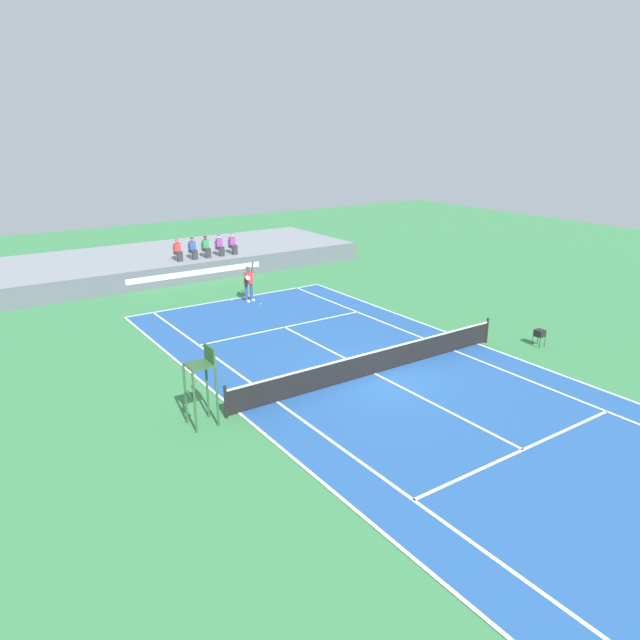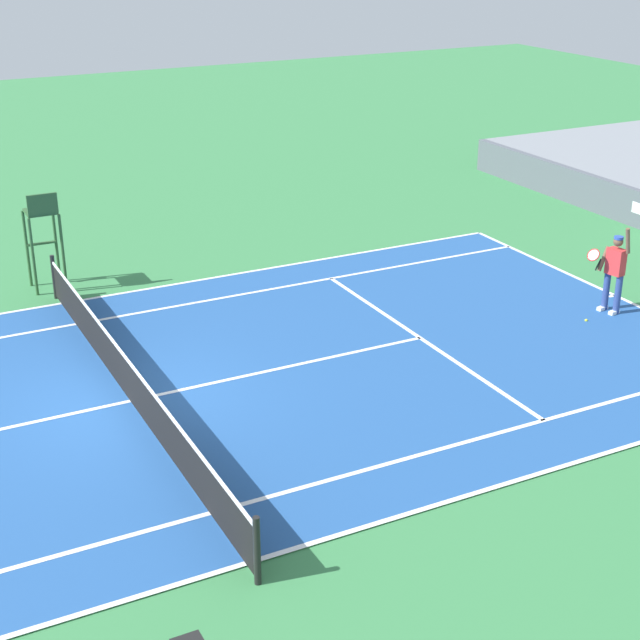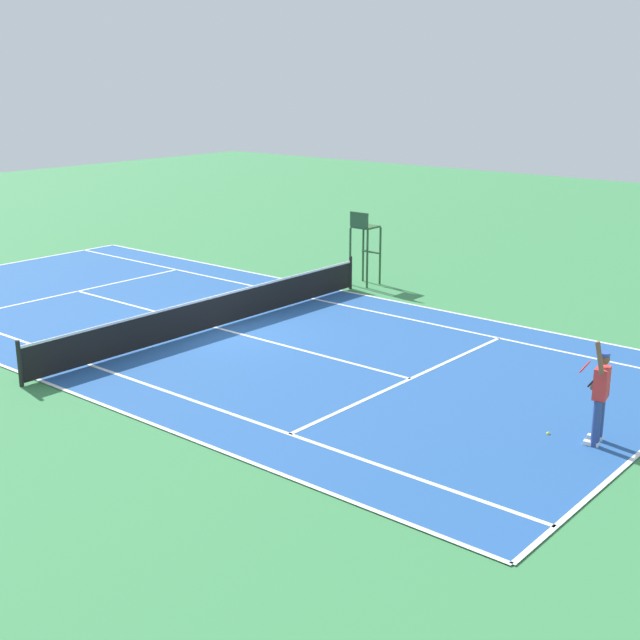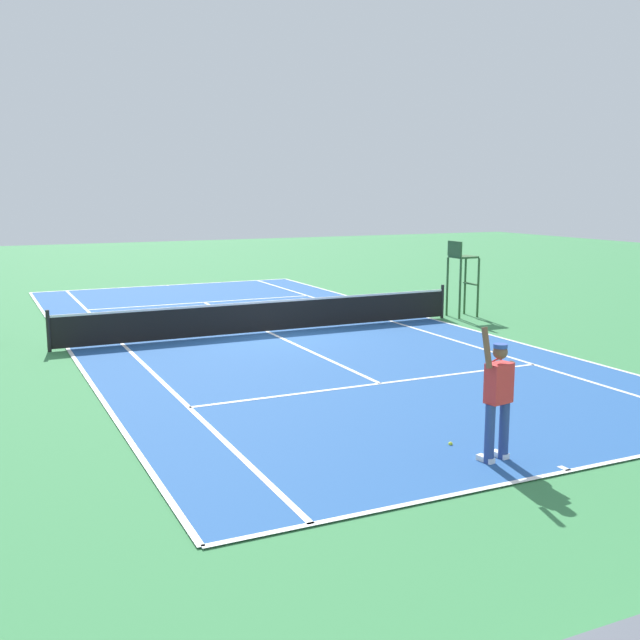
{
  "view_description": "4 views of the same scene",
  "coord_description": "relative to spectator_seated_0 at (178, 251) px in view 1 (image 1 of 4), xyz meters",
  "views": [
    {
      "loc": [
        -12.72,
        -15.04,
        8.46
      ],
      "look_at": [
        0.21,
        3.88,
        1.0
      ],
      "focal_mm": 32.92,
      "sensor_mm": 36.0,
      "label": 1
    },
    {
      "loc": [
        15.87,
        -4.13,
        8.42
      ],
      "look_at": [
        0.21,
        3.88,
        1.0
      ],
      "focal_mm": 54.26,
      "sensor_mm": 36.0,
      "label": 2
    },
    {
      "loc": [
        15.54,
        16.77,
        6.72
      ],
      "look_at": [
        0.21,
        3.88,
        1.0
      ],
      "focal_mm": 48.57,
      "sensor_mm": 36.0,
      "label": 3
    },
    {
      "loc": [
        7.67,
        19.66,
        4.03
      ],
      "look_at": [
        0.21,
        3.88,
        1.0
      ],
      "focal_mm": 42.06,
      "sensor_mm": 36.0,
      "label": 4
    }
  ],
  "objects": [
    {
      "name": "spectator_seated_0",
      "position": [
        0.0,
        0.0,
        0.0
      ],
      "size": [
        0.44,
        0.6,
        1.27
      ],
      "color": "#474C56",
      "rests_on": "bleacher_platform"
    },
    {
      "name": "bleacher_platform",
      "position": [
        0.43,
        2.91,
        -1.15
      ],
      "size": [
        23.32,
        8.39,
        1.07
      ],
      "primitive_type": "cube",
      "color": "gray",
      "rests_on": "ground"
    },
    {
      "name": "umpire_chair",
      "position": [
        -6.21,
        -17.76,
        -0.13
      ],
      "size": [
        0.77,
        0.77,
        2.44
      ],
      "color": "#2D562D",
      "rests_on": "ground"
    },
    {
      "name": "spectator_seated_1",
      "position": [
        0.94,
        0.0,
        0.0
      ],
      "size": [
        0.44,
        0.6,
        1.27
      ],
      "color": "#474C56",
      "rests_on": "bleacher_platform"
    },
    {
      "name": "net",
      "position": [
        0.43,
        -17.76,
        -1.16
      ],
      "size": [
        11.98,
        0.1,
        1.07
      ],
      "color": "black",
      "rests_on": "ground"
    },
    {
      "name": "ball_hopper",
      "position": [
        7.83,
        -19.25,
        -1.11
      ],
      "size": [
        0.36,
        0.36,
        0.7
      ],
      "color": "black",
      "rests_on": "ground"
    },
    {
      "name": "barrier_wall",
      "position": [
        0.43,
        -1.4,
        -1.15
      ],
      "size": [
        23.32,
        0.25,
        1.07
      ],
      "color": "#565B66",
      "rests_on": "ground"
    },
    {
      "name": "spectator_seated_3",
      "position": [
        2.68,
        0.0,
        0.0
      ],
      "size": [
        0.44,
        0.6,
        1.27
      ],
      "color": "#474C56",
      "rests_on": "bleacher_platform"
    },
    {
      "name": "tennis_player",
      "position": [
        1.12,
        -6.69,
        -0.69
      ],
      "size": [
        0.75,
        0.73,
        2.08
      ],
      "color": "navy",
      "rests_on": "ground"
    },
    {
      "name": "spectator_seated_4",
      "position": [
        3.57,
        0.0,
        0.0
      ],
      "size": [
        0.44,
        0.6,
        1.27
      ],
      "color": "#474C56",
      "rests_on": "bleacher_platform"
    },
    {
      "name": "ground_plane",
      "position": [
        0.43,
        -17.76,
        -1.69
      ],
      "size": [
        80.0,
        80.0,
        0.0
      ],
      "primitive_type": "plane",
      "color": "#387F47"
    },
    {
      "name": "court",
      "position": [
        0.43,
        -17.76,
        -1.68
      ],
      "size": [
        11.08,
        23.88,
        0.03
      ],
      "color": "#235193",
      "rests_on": "ground"
    },
    {
      "name": "spectator_seated_2",
      "position": [
        1.79,
        0.0,
        0.0
      ],
      "size": [
        0.44,
        0.6,
        1.27
      ],
      "color": "#474C56",
      "rests_on": "bleacher_platform"
    },
    {
      "name": "tennis_ball",
      "position": [
        1.33,
        -7.55,
        -1.65
      ],
      "size": [
        0.07,
        0.07,
        0.07
      ],
      "primitive_type": "sphere",
      "color": "#D1E533",
      "rests_on": "ground"
    }
  ]
}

